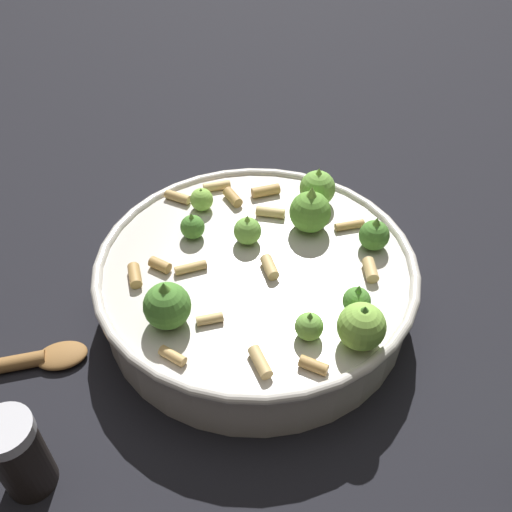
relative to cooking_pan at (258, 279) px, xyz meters
The scene contains 3 objects.
ground_plane 0.04m from the cooking_pan, 142.83° to the right, with size 2.40×2.40×0.00m, color black.
cooking_pan is the anchor object (origin of this frame).
pepper_shaker 0.28m from the cooking_pan, 91.66° to the right, with size 0.04×0.04×0.09m.
Camera 1 is at (0.28, -0.32, 0.48)m, focal length 39.34 mm.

